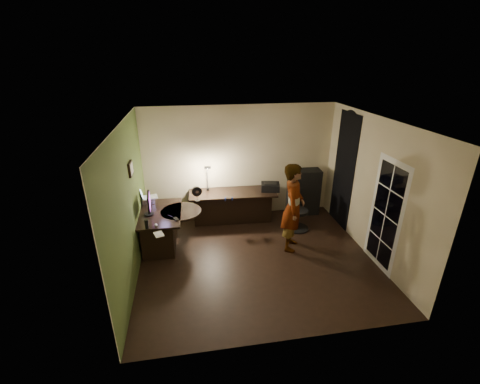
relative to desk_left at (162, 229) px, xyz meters
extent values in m
cube|color=black|center=(1.83, -0.81, -0.39)|extent=(4.50, 4.00, 0.01)
cube|color=silver|center=(1.83, -0.81, 2.32)|extent=(4.50, 4.00, 0.01)
cube|color=#C7B892|center=(1.83, 1.20, 0.96)|extent=(4.50, 0.01, 2.70)
cube|color=#C7B892|center=(1.83, -2.81, 0.96)|extent=(4.50, 0.01, 2.70)
cube|color=#C7B892|center=(-0.42, -0.81, 0.96)|extent=(0.01, 4.00, 2.70)
cube|color=#C7B892|center=(4.08, -0.81, 0.96)|extent=(0.01, 4.00, 2.70)
cube|color=#415625|center=(-0.41, -0.81, 0.96)|extent=(0.00, 4.00, 2.70)
cube|color=black|center=(4.07, 0.34, 0.91)|extent=(0.01, 0.90, 2.60)
cube|color=white|center=(4.07, -1.36, 0.66)|extent=(0.02, 0.92, 2.10)
cube|color=black|center=(-0.39, -0.36, 1.46)|extent=(0.04, 0.30, 0.25)
cube|color=black|center=(0.00, 0.00, 0.00)|extent=(0.86, 1.36, 0.78)
cube|color=black|center=(1.60, 0.82, -0.01)|extent=(2.05, 0.81, 0.76)
cube|color=black|center=(3.40, 0.97, 0.19)|extent=(0.78, 0.42, 1.15)
cube|color=silver|center=(-0.28, 0.49, 0.46)|extent=(0.31, 0.28, 0.11)
cube|color=silver|center=(-0.24, 0.49, 0.64)|extent=(0.40, 0.38, 0.24)
cube|color=black|center=(-0.21, -0.07, 0.56)|extent=(0.13, 0.48, 0.31)
ellipsoid|color=silver|center=(-0.04, -0.58, 0.42)|extent=(0.08, 0.10, 0.03)
cube|color=black|center=(0.32, -0.37, 0.41)|extent=(0.12, 0.15, 0.01)
cube|color=black|center=(0.21, -0.23, 0.41)|extent=(0.11, 0.11, 0.01)
cylinder|color=black|center=(-0.19, -0.65, 0.49)|extent=(0.09, 0.09, 0.17)
cube|color=silver|center=(0.03, -0.91, 0.41)|extent=(0.21, 0.25, 0.01)
cube|color=black|center=(0.77, 0.46, 0.54)|extent=(0.24, 0.16, 0.34)
cube|color=navy|center=(1.45, 0.37, 0.42)|extent=(0.21, 0.14, 0.09)
cube|color=black|center=(2.50, 0.79, 0.47)|extent=(0.48, 0.41, 0.19)
cube|color=black|center=(1.04, 1.02, 0.73)|extent=(0.22, 0.35, 0.72)
cube|color=black|center=(3.02, 0.20, 0.07)|extent=(0.65, 0.65, 0.91)
imported|color=#D8A88C|center=(2.63, -0.50, 0.52)|extent=(0.66, 0.77, 1.83)
camera|label=1|loc=(0.63, -5.98, 3.32)|focal=24.00mm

